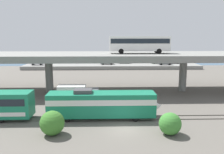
{
  "coord_description": "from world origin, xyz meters",
  "views": [
    {
      "loc": [
        -2.25,
        -27.34,
        11.51
      ],
      "look_at": [
        -0.96,
        18.59,
        3.21
      ],
      "focal_mm": 38.0,
      "sensor_mm": 36.0,
      "label": 1
    }
  ],
  "objects_px": {
    "parked_car_0": "(174,61)",
    "parked_car_2": "(37,63)",
    "transit_bus_on_overpass": "(140,43)",
    "parked_car_5": "(158,61)",
    "train_locomotive": "(107,103)",
    "parked_car_4": "(107,62)",
    "parked_car_1": "(124,61)",
    "parked_car_3": "(165,63)",
    "service_truck_west": "(77,94)"
  },
  "relations": [
    {
      "from": "train_locomotive",
      "to": "service_truck_west",
      "type": "relative_size",
      "value": 2.29
    },
    {
      "from": "parked_car_1",
      "to": "parked_car_4",
      "type": "distance_m",
      "value": 6.85
    },
    {
      "from": "train_locomotive",
      "to": "service_truck_west",
      "type": "xyz_separation_m",
      "value": [
        -4.97,
        7.59,
        -0.56
      ]
    },
    {
      "from": "parked_car_3",
      "to": "transit_bus_on_overpass",
      "type": "bearing_deg",
      "value": -112.65
    },
    {
      "from": "train_locomotive",
      "to": "parked_car_2",
      "type": "height_order",
      "value": "train_locomotive"
    },
    {
      "from": "train_locomotive",
      "to": "parked_car_5",
      "type": "height_order",
      "value": "train_locomotive"
    },
    {
      "from": "parked_car_1",
      "to": "parked_car_4",
      "type": "xyz_separation_m",
      "value": [
        -6.23,
        -2.84,
        0.0
      ]
    },
    {
      "from": "transit_bus_on_overpass",
      "to": "parked_car_4",
      "type": "distance_m",
      "value": 35.38
    },
    {
      "from": "parked_car_1",
      "to": "parked_car_3",
      "type": "bearing_deg",
      "value": 161.78
    },
    {
      "from": "train_locomotive",
      "to": "parked_car_1",
      "type": "xyz_separation_m",
      "value": [
        6.62,
        52.9,
        -0.2
      ]
    },
    {
      "from": "parked_car_0",
      "to": "parked_car_2",
      "type": "xyz_separation_m",
      "value": [
        -47.5,
        -3.09,
        -0.0
      ]
    },
    {
      "from": "train_locomotive",
      "to": "parked_car_4",
      "type": "xyz_separation_m",
      "value": [
        0.39,
        50.05,
        -0.2
      ]
    },
    {
      "from": "service_truck_west",
      "to": "parked_car_1",
      "type": "distance_m",
      "value": 46.77
    },
    {
      "from": "transit_bus_on_overpass",
      "to": "parked_car_5",
      "type": "xyz_separation_m",
      "value": [
        11.85,
        36.3,
        -7.81
      ]
    },
    {
      "from": "service_truck_west",
      "to": "parked_car_1",
      "type": "xyz_separation_m",
      "value": [
        11.59,
        45.31,
        0.35
      ]
    },
    {
      "from": "train_locomotive",
      "to": "parked_car_4",
      "type": "relative_size",
      "value": 3.43
    },
    {
      "from": "parked_car_3",
      "to": "parked_car_1",
      "type": "bearing_deg",
      "value": 161.78
    },
    {
      "from": "train_locomotive",
      "to": "transit_bus_on_overpass",
      "type": "xyz_separation_m",
      "value": [
        6.66,
        16.12,
        7.61
      ]
    },
    {
      "from": "parked_car_2",
      "to": "parked_car_4",
      "type": "distance_m",
      "value": 23.66
    },
    {
      "from": "parked_car_5",
      "to": "parked_car_1",
      "type": "bearing_deg",
      "value": 177.69
    },
    {
      "from": "parked_car_0",
      "to": "parked_car_4",
      "type": "xyz_separation_m",
      "value": [
        -23.86,
        -2.11,
        -0.0
      ]
    },
    {
      "from": "train_locomotive",
      "to": "parked_car_5",
      "type": "bearing_deg",
      "value": 70.55
    },
    {
      "from": "parked_car_1",
      "to": "parked_car_2",
      "type": "relative_size",
      "value": 1.01
    },
    {
      "from": "service_truck_west",
      "to": "parked_car_3",
      "type": "xyz_separation_m",
      "value": [
        25.11,
        40.86,
        0.35
      ]
    },
    {
      "from": "service_truck_west",
      "to": "parked_car_4",
      "type": "relative_size",
      "value": 1.5
    },
    {
      "from": "parked_car_4",
      "to": "parked_car_5",
      "type": "xyz_separation_m",
      "value": [
        18.12,
        2.36,
        0.0
      ]
    },
    {
      "from": "transit_bus_on_overpass",
      "to": "parked_car_2",
      "type": "bearing_deg",
      "value": 132.22
    },
    {
      "from": "parked_car_2",
      "to": "parked_car_5",
      "type": "bearing_deg",
      "value": 4.58
    },
    {
      "from": "parked_car_0",
      "to": "train_locomotive",
      "type": "bearing_deg",
      "value": 65.06
    },
    {
      "from": "parked_car_4",
      "to": "parked_car_0",
      "type": "bearing_deg",
      "value": 5.05
    },
    {
      "from": "service_truck_west",
      "to": "parked_car_0",
      "type": "height_order",
      "value": "service_truck_west"
    },
    {
      "from": "transit_bus_on_overpass",
      "to": "parked_car_3",
      "type": "height_order",
      "value": "transit_bus_on_overpass"
    },
    {
      "from": "parked_car_0",
      "to": "parked_car_1",
      "type": "height_order",
      "value": "same"
    },
    {
      "from": "train_locomotive",
      "to": "parked_car_4",
      "type": "bearing_deg",
      "value": 89.55
    },
    {
      "from": "transit_bus_on_overpass",
      "to": "parked_car_4",
      "type": "bearing_deg",
      "value": 100.45
    },
    {
      "from": "parked_car_0",
      "to": "parked_car_1",
      "type": "distance_m",
      "value": 17.64
    },
    {
      "from": "parked_car_2",
      "to": "parked_car_3",
      "type": "bearing_deg",
      "value": -0.83
    },
    {
      "from": "parked_car_5",
      "to": "train_locomotive",
      "type": "bearing_deg",
      "value": -109.45
    },
    {
      "from": "parked_car_3",
      "to": "parked_car_4",
      "type": "distance_m",
      "value": 19.82
    },
    {
      "from": "transit_bus_on_overpass",
      "to": "parked_car_4",
      "type": "height_order",
      "value": "transit_bus_on_overpass"
    },
    {
      "from": "parked_car_0",
      "to": "parked_car_4",
      "type": "relative_size",
      "value": 0.98
    },
    {
      "from": "train_locomotive",
      "to": "transit_bus_on_overpass",
      "type": "height_order",
      "value": "transit_bus_on_overpass"
    },
    {
      "from": "parked_car_1",
      "to": "parked_car_3",
      "type": "height_order",
      "value": "same"
    },
    {
      "from": "train_locomotive",
      "to": "service_truck_west",
      "type": "distance_m",
      "value": 9.09
    },
    {
      "from": "parked_car_0",
      "to": "parked_car_5",
      "type": "xyz_separation_m",
      "value": [
        -5.74,
        0.25,
        -0.0
      ]
    },
    {
      "from": "service_truck_west",
      "to": "parked_car_3",
      "type": "height_order",
      "value": "service_truck_west"
    },
    {
      "from": "transit_bus_on_overpass",
      "to": "parked_car_0",
      "type": "distance_m",
      "value": 40.87
    },
    {
      "from": "parked_car_0",
      "to": "parked_car_3",
      "type": "xyz_separation_m",
      "value": [
        -4.11,
        -3.72,
        -0.0
      ]
    },
    {
      "from": "parked_car_0",
      "to": "parked_car_5",
      "type": "relative_size",
      "value": 0.97
    },
    {
      "from": "parked_car_1",
      "to": "parked_car_4",
      "type": "bearing_deg",
      "value": 24.51
    }
  ]
}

